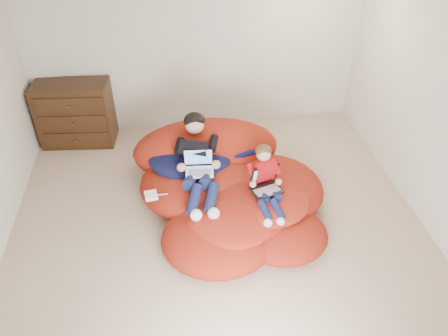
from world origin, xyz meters
TOP-DOWN VIEW (x-y plane):
  - room_shell at (0.00, 0.00)m, footprint 5.10×5.10m
  - dresser at (-1.88, 2.21)m, footprint 1.13×0.66m
  - beanbag_pile at (0.16, 0.45)m, footprint 2.42×2.43m
  - cream_pillow at (-0.42, 1.21)m, footprint 0.46×0.30m
  - older_boy at (-0.18, 0.59)m, footprint 0.48×1.31m
  - younger_boy at (0.58, 0.14)m, footprint 0.33×0.84m
  - laptop_white at (-0.18, 0.45)m, footprint 0.35×0.31m
  - laptop_black at (0.58, 0.12)m, footprint 0.41×0.40m
  - power_adapter at (-0.78, 0.24)m, footprint 0.16×0.16m

SIDE VIEW (x-z plane):
  - room_shell at x=0.00m, z-range -1.17..1.60m
  - beanbag_pile at x=0.16m, z-range -0.20..0.72m
  - power_adapter at x=-0.78m, z-range 0.39..0.45m
  - dresser at x=-1.88m, z-range 0.00..0.97m
  - laptop_black at x=0.58m, z-range 0.43..0.68m
  - younger_boy at x=0.58m, z-range 0.30..0.92m
  - cream_pillow at x=-0.42m, z-range 0.47..0.77m
  - laptop_white at x=-0.18m, z-range 0.52..0.76m
  - older_boy at x=-0.18m, z-range 0.31..1.05m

